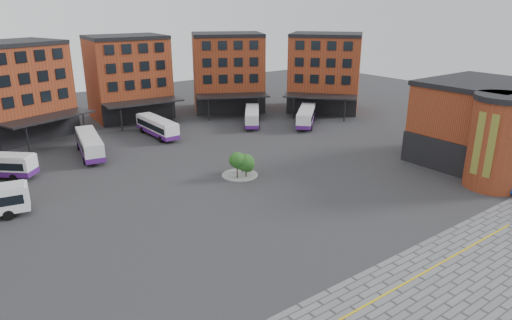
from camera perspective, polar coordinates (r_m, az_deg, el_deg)
ground at (r=45.76m, az=4.53°, el=-6.79°), size 160.00×160.00×0.00m
yellow_line at (r=39.24m, az=20.73°, el=-12.75°), size 26.00×0.15×0.02m
main_building at (r=73.76m, az=-18.41°, el=8.18°), size 94.14×42.48×14.60m
east_building at (r=64.25m, az=26.35°, el=3.90°), size 17.40×15.40×10.60m
tree_island at (r=54.66m, az=-1.70°, el=-0.40°), size 4.40×4.40×3.28m
bus_c at (r=66.27m, az=-20.08°, el=1.87°), size 4.39×11.08×3.04m
bus_d at (r=73.21m, az=-12.26°, el=4.10°), size 2.76×10.37×2.91m
bus_e at (r=78.57m, az=-0.49°, el=5.50°), size 7.73×9.28×2.78m
bus_f at (r=78.83m, az=6.29°, el=5.50°), size 9.43×8.88×2.97m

